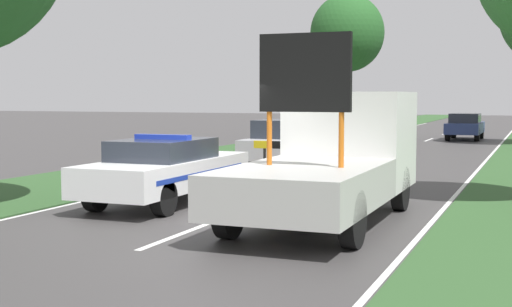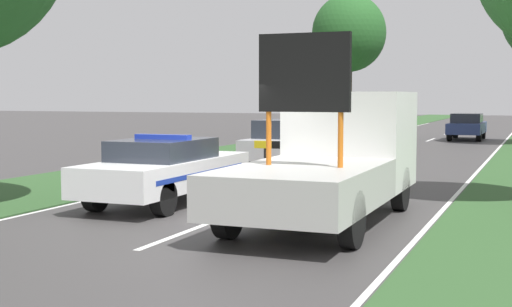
% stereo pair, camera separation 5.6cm
% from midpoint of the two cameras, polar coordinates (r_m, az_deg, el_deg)
% --- Properties ---
extents(ground_plane, '(160.00, 160.00, 0.00)m').
position_cam_midpoint_polar(ground_plane, '(13.39, -3.14, -5.32)').
color(ground_plane, '#3D3A3A').
extents(lane_markings, '(7.58, 68.11, 0.01)m').
position_cam_midpoint_polar(lane_markings, '(29.48, 10.89, 0.03)').
color(lane_markings, silver).
rests_on(lane_markings, ground).
extents(grass_verge_left, '(4.30, 120.00, 0.03)m').
position_cam_midpoint_polar(grass_verge_left, '(34.06, 1.95, 0.73)').
color(grass_verge_left, '#2D5128').
rests_on(grass_verge_left, ground).
extents(police_car, '(1.80, 4.97, 1.49)m').
position_cam_midpoint_polar(police_car, '(15.45, -7.31, -1.25)').
color(police_car, white).
rests_on(police_car, ground).
extents(work_truck, '(2.29, 6.24, 3.34)m').
position_cam_midpoint_polar(work_truck, '(13.63, 6.21, -0.20)').
color(work_truck, white).
rests_on(work_truck, ground).
extents(road_barrier, '(2.95, 0.08, 1.14)m').
position_cam_midpoint_polar(road_barrier, '(18.29, 4.05, 0.32)').
color(road_barrier, black).
rests_on(road_barrier, ground).
extents(police_officer, '(0.59, 0.37, 1.64)m').
position_cam_midpoint_polar(police_officer, '(17.90, 2.76, 0.33)').
color(police_officer, '#191E38').
rests_on(police_officer, ground).
extents(pedestrian_civilian, '(0.57, 0.36, 1.59)m').
position_cam_midpoint_polar(pedestrian_civilian, '(17.46, 5.77, 0.06)').
color(pedestrian_civilian, '#232326').
rests_on(pedestrian_civilian, ground).
extents(traffic_cone_near_police, '(0.38, 0.38, 0.54)m').
position_cam_midpoint_polar(traffic_cone_near_police, '(18.39, 6.48, -1.80)').
color(traffic_cone_near_police, black).
rests_on(traffic_cone_near_police, ground).
extents(traffic_cone_centre_front, '(0.49, 0.49, 0.68)m').
position_cam_midpoint_polar(traffic_cone_centre_front, '(20.17, -2.34, -1.02)').
color(traffic_cone_centre_front, black).
rests_on(traffic_cone_centre_front, ground).
extents(traffic_cone_near_truck, '(0.39, 0.39, 0.54)m').
position_cam_midpoint_polar(traffic_cone_near_truck, '(17.46, 1.62, -2.11)').
color(traffic_cone_near_truck, black).
rests_on(traffic_cone_near_truck, ground).
extents(traffic_cone_behind_barrier, '(0.34, 0.34, 0.48)m').
position_cam_midpoint_polar(traffic_cone_behind_barrier, '(19.49, 1.16, -1.50)').
color(traffic_cone_behind_barrier, black).
rests_on(traffic_cone_behind_barrier, ground).
extents(queued_car_sedan_silver, '(1.73, 3.92, 1.57)m').
position_cam_midpoint_polar(queued_car_sedan_silver, '(22.72, 2.18, 0.81)').
color(queued_car_sedan_silver, '#B2B2B7').
rests_on(queued_car_sedan_silver, ground).
extents(queued_car_suv_grey, '(1.86, 4.39, 1.65)m').
position_cam_midpoint_polar(queued_car_suv_grey, '(27.85, 6.53, 1.58)').
color(queued_car_suv_grey, slate).
rests_on(queued_car_suv_grey, ground).
extents(queued_car_wagon_maroon, '(1.80, 3.99, 1.46)m').
position_cam_midpoint_polar(queued_car_wagon_maroon, '(33.42, 8.99, 1.92)').
color(queued_car_wagon_maroon, maroon).
rests_on(queued_car_wagon_maroon, ground).
extents(queued_car_hatch_blue, '(1.71, 4.32, 1.41)m').
position_cam_midpoint_polar(queued_car_hatch_blue, '(39.69, 16.34, 2.14)').
color(queued_car_hatch_blue, navy).
rests_on(queued_car_hatch_blue, ground).
extents(roadside_tree_mid_right, '(4.23, 4.23, 8.15)m').
position_cam_midpoint_polar(roadside_tree_mid_right, '(41.64, 7.27, 9.50)').
color(roadside_tree_mid_right, '#42301E').
rests_on(roadside_tree_mid_right, ground).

